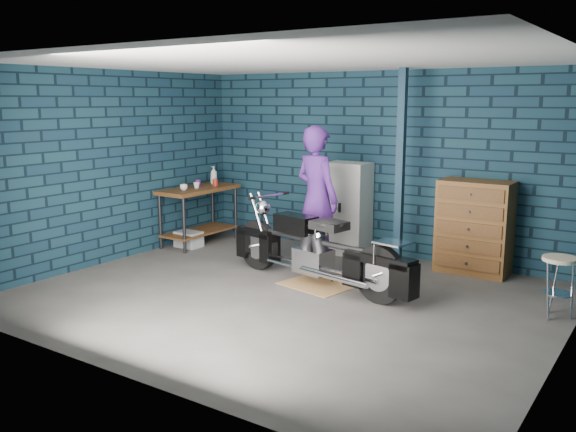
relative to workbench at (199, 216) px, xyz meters
name	(u,v)px	position (x,y,z in m)	size (l,w,h in m)	color
ground	(286,297)	(2.68, -1.49, -0.46)	(6.00, 6.00, 0.00)	#524F4C
room_walls	(312,132)	(2.68, -0.94, 1.45)	(6.02, 5.01, 2.71)	#102635
support_post	(400,170)	(3.23, 0.46, 0.90)	(0.10, 0.10, 2.70)	#112737
workbench	(199,216)	(0.00, 0.00, 0.00)	(0.60, 1.40, 0.91)	brown
drip_mat	(317,285)	(2.75, -0.91, -0.45)	(0.84, 0.63, 0.01)	#936640
motorcycle	(317,244)	(2.75, -0.91, 0.08)	(2.41, 0.65, 1.06)	black
person	(317,198)	(2.34, -0.24, 0.52)	(0.71, 0.47, 1.95)	#421C6C
storage_bin	(189,239)	(0.02, -0.29, -0.33)	(0.40, 0.28, 0.25)	#94989D
locker	(347,208)	(2.28, 0.74, 0.23)	(0.64, 0.46, 1.38)	beige
tool_chest	(474,227)	(4.19, 0.74, 0.17)	(0.93, 0.52, 1.24)	brown
shop_stool	(558,287)	(5.46, -0.47, -0.12)	(0.36, 0.36, 0.66)	#C2B192
cup_a	(184,187)	(0.01, -0.35, 0.50)	(0.12, 0.12, 0.09)	#C2B192
cup_b	(197,185)	(0.03, -0.08, 0.50)	(0.10, 0.10, 0.09)	#C2B192
mug_purple	(198,183)	(-0.05, 0.04, 0.51)	(0.09, 0.09, 0.12)	#631B6D
mug_red	(215,183)	(0.12, 0.27, 0.51)	(0.09, 0.09, 0.12)	maroon
bottle	(214,175)	(-0.08, 0.46, 0.60)	(0.11, 0.11, 0.29)	#94989D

